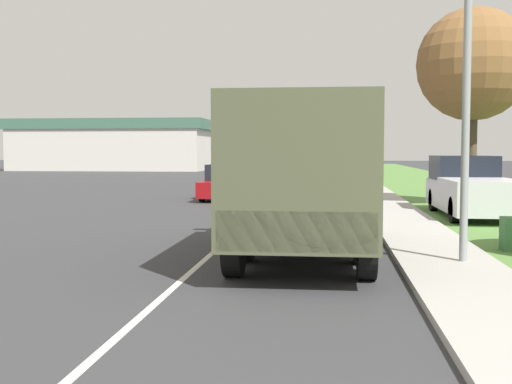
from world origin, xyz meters
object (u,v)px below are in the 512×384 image
at_px(military_truck, 305,172).
at_px(pickup_truck, 471,188).
at_px(car_nearest_ahead, 226,183).
at_px(lamp_post, 457,5).
at_px(car_second_ahead, 260,172).

bearing_deg(military_truck, pickup_truck, 59.35).
xyz_separation_m(car_nearest_ahead, lamp_post, (6.56, -15.42, 3.95)).
relative_size(car_nearest_ahead, car_second_ahead, 0.94).
bearing_deg(lamp_post, car_second_ahead, 102.84).
xyz_separation_m(car_nearest_ahead, pickup_truck, (8.87, -6.19, 0.22)).
relative_size(military_truck, car_second_ahead, 1.42).
height_order(car_nearest_ahead, pickup_truck, pickup_truck).
bearing_deg(car_second_ahead, car_nearest_ahead, -90.28).
bearing_deg(lamp_post, car_nearest_ahead, 113.06).
bearing_deg(military_truck, lamp_post, -17.32).
height_order(military_truck, pickup_truck, military_truck).
relative_size(car_second_ahead, pickup_truck, 0.87).
distance_m(car_nearest_ahead, pickup_truck, 10.82).
bearing_deg(military_truck, car_second_ahead, 97.87).
bearing_deg(car_nearest_ahead, pickup_truck, -34.92).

